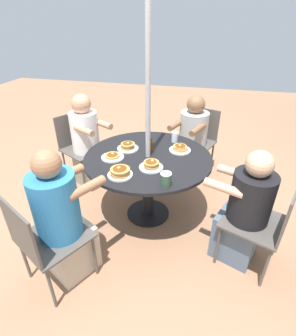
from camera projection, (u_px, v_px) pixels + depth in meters
ground_plane at (148, 213)px, 2.93m from camera, size 12.00×12.00×0.00m
patio_table at (148, 166)px, 2.62m from camera, size 1.25×1.25×0.72m
umbrella_pole at (148, 103)px, 2.30m from camera, size 0.05×0.05×2.49m
patio_chair_north at (197, 137)px, 3.50m from camera, size 0.60×0.60×0.86m
diner_north at (191, 142)px, 3.37m from camera, size 0.59×0.50×1.09m
patio_chair_east at (79, 143)px, 3.33m from camera, size 0.63×0.63×0.86m
diner_east at (88, 145)px, 3.22m from camera, size 0.50×0.56×1.15m
patio_chair_south at (43, 238)px, 1.92m from camera, size 0.63×0.63×0.86m
diner_south at (63, 222)px, 2.02m from camera, size 0.57×0.52×1.16m
patio_chair_west at (266, 220)px, 2.08m from camera, size 0.61×0.61×0.86m
diner_west at (244, 213)px, 2.18m from camera, size 0.49×0.56×1.07m
pancake_plate_a at (112, 157)px, 2.52m from camera, size 0.22×0.22×0.05m
pancake_plate_b at (120, 172)px, 2.24m from camera, size 0.22×0.22×0.08m
pancake_plate_c at (180, 149)px, 2.65m from camera, size 0.22×0.22×0.07m
pancake_plate_d at (151, 165)px, 2.35m from camera, size 0.22×0.22×0.08m
pancake_plate_e at (128, 147)px, 2.68m from camera, size 0.22×0.22×0.08m
syrup_bottle at (151, 146)px, 2.64m from camera, size 0.08×0.06×0.14m
coffee_cup at (166, 179)px, 2.09m from camera, size 0.09×0.09×0.12m
drinking_glass_a at (175, 137)px, 2.82m from camera, size 0.07×0.07×0.11m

